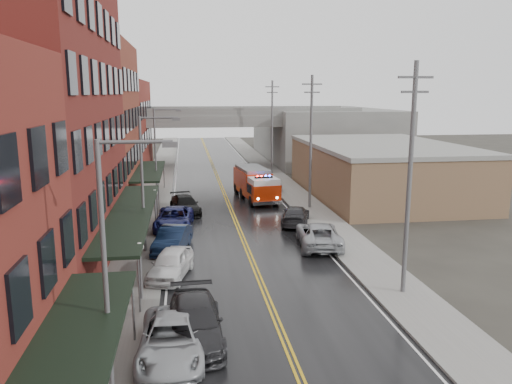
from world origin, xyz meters
TOP-DOWN VIEW (x-y plane):
  - road at (0.00, 30.00)m, footprint 11.00×160.00m
  - sidewalk_left at (-7.30, 30.00)m, footprint 3.00×160.00m
  - sidewalk_right at (7.30, 30.00)m, footprint 3.00×160.00m
  - curb_left at (-5.65, 30.00)m, footprint 0.30×160.00m
  - curb_right at (5.65, 30.00)m, footprint 0.30×160.00m
  - brick_building_b at (-13.30, 23.00)m, footprint 9.00×20.00m
  - brick_building_c at (-13.30, 40.50)m, footprint 9.00×15.00m
  - brick_building_far at (-13.30, 58.00)m, footprint 9.00×20.00m
  - tan_building at (16.00, 40.00)m, footprint 14.00×22.00m
  - right_far_block at (18.00, 70.00)m, footprint 18.00×30.00m
  - awning_0 at (-7.49, 4.00)m, footprint 2.60×16.00m
  - awning_1 at (-7.49, 23.00)m, footprint 2.60×18.00m
  - awning_2 at (-7.49, 40.50)m, footprint 2.60×13.00m
  - globe_lamp_1 at (-6.40, 16.00)m, footprint 0.44×0.44m
  - globe_lamp_2 at (-6.40, 30.00)m, footprint 0.44×0.44m
  - street_lamp_0 at (-6.55, 8.00)m, footprint 2.64×0.22m
  - street_lamp_1 at (-6.55, 24.00)m, footprint 2.64×0.22m
  - street_lamp_2 at (-6.55, 40.00)m, footprint 2.64×0.22m
  - utility_pole_0 at (7.20, 15.00)m, footprint 1.80×0.24m
  - utility_pole_1 at (7.20, 35.00)m, footprint 1.80×0.24m
  - utility_pole_2 at (7.20, 55.00)m, footprint 1.80×0.24m
  - overpass at (0.00, 62.00)m, footprint 40.00×10.00m
  - fire_truck at (2.87, 39.57)m, footprint 4.18×8.69m
  - parked_car_left_2 at (-4.75, 10.20)m, footprint 2.76×5.69m
  - parked_car_left_3 at (-3.82, 11.48)m, footprint 2.51×5.84m
  - parked_car_left_4 at (-5.00, 19.24)m, footprint 3.04×5.09m
  - parked_car_left_5 at (-5.00, 24.14)m, footprint 2.82×5.22m
  - parked_car_left_6 at (-5.00, 29.68)m, footprint 3.20×6.14m
  - parked_car_left_7 at (-4.11, 34.80)m, footprint 3.06×5.60m
  - parked_car_right_0 at (5.00, 23.80)m, footprint 3.52×6.31m
  - parked_car_right_1 at (4.72, 29.80)m, footprint 3.46×5.48m
  - parked_car_right_2 at (4.86, 41.80)m, footprint 3.27×5.20m
  - parked_car_right_3 at (4.47, 49.25)m, footprint 1.74×4.46m

SIDE VIEW (x-z plane):
  - road at x=0.00m, z-range 0.00..0.02m
  - sidewalk_left at x=-7.30m, z-range 0.00..0.15m
  - sidewalk_right at x=7.30m, z-range 0.00..0.15m
  - curb_left at x=-5.65m, z-range 0.00..0.15m
  - curb_right at x=5.65m, z-range 0.00..0.15m
  - parked_car_right_3 at x=4.47m, z-range 0.00..1.45m
  - parked_car_right_1 at x=4.72m, z-range 0.00..1.48m
  - parked_car_left_7 at x=-4.11m, z-range 0.00..1.54m
  - parked_car_left_2 at x=-4.75m, z-range 0.00..1.56m
  - parked_car_left_4 at x=-5.00m, z-range 0.00..1.62m
  - parked_car_left_5 at x=-5.00m, z-range 0.00..1.63m
  - parked_car_right_2 at x=4.86m, z-range 0.00..1.65m
  - parked_car_left_6 at x=-5.00m, z-range 0.00..1.65m
  - parked_car_right_0 at x=5.00m, z-range 0.00..1.67m
  - parked_car_left_3 at x=-3.82m, z-range 0.00..1.68m
  - fire_truck at x=2.87m, z-range 0.13..3.20m
  - globe_lamp_1 at x=-6.40m, z-range 0.75..3.87m
  - globe_lamp_2 at x=-6.40m, z-range 0.75..3.87m
  - tan_building at x=16.00m, z-range 0.00..5.00m
  - awning_2 at x=-7.49m, z-range 1.44..4.53m
  - awning_0 at x=-7.49m, z-range 1.44..4.53m
  - awning_1 at x=-7.49m, z-range 1.44..4.53m
  - right_far_block at x=18.00m, z-range 0.00..8.00m
  - street_lamp_0 at x=-6.55m, z-range 0.69..9.69m
  - street_lamp_1 at x=-6.55m, z-range 0.69..9.69m
  - street_lamp_2 at x=-6.55m, z-range 0.69..9.69m
  - overpass at x=0.00m, z-range 2.24..9.74m
  - brick_building_far at x=-13.30m, z-range 0.00..12.00m
  - utility_pole_0 at x=7.20m, z-range 0.31..12.31m
  - utility_pole_1 at x=7.20m, z-range 0.31..12.31m
  - utility_pole_2 at x=7.20m, z-range 0.31..12.31m
  - brick_building_c at x=-13.30m, z-range 0.00..15.00m
  - brick_building_b at x=-13.30m, z-range 0.00..18.00m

